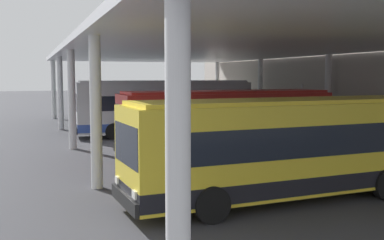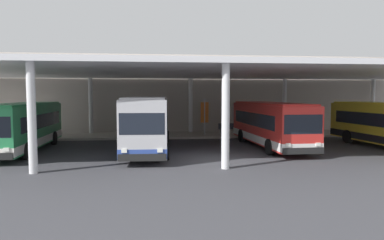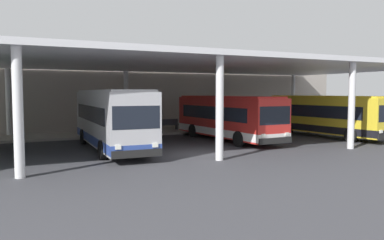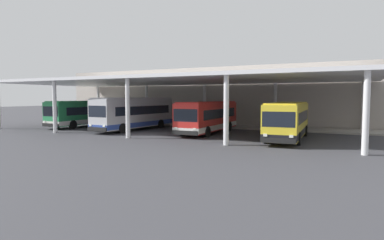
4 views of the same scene
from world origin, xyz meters
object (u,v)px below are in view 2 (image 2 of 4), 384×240
Objects in this scene: bus_second_bay at (148,123)px; banner_sign at (205,114)px; bus_nearest_bay at (23,126)px; bus_middle_bay at (270,124)px; bench_waiting at (228,128)px.

banner_sign is at bearing 56.16° from bus_second_bay.
banner_sign is (13.06, 6.53, 0.32)m from bus_nearest_bay.
bus_second_bay is 1.08× the size of bus_middle_bay.
bus_middle_bay is 7.61m from bench_waiting.
banner_sign is at bearing 26.57° from bus_nearest_bay.
bench_waiting is at bearing 100.49° from bus_middle_bay.
bus_nearest_bay is 0.92× the size of bus_second_bay.
banner_sign is at bearing -159.41° from bench_waiting.
banner_sign reaches higher than bus_nearest_bay.
bus_second_bay reaches higher than bench_waiting.
bench_waiting is 2.82m from banner_sign.
bus_second_bay is 3.57× the size of banner_sign.
bus_nearest_bay is at bearing -154.30° from bench_waiting.
banner_sign is (-3.71, 6.54, 0.32)m from bus_middle_bay.
bus_second_bay is 6.35× the size of bench_waiting.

